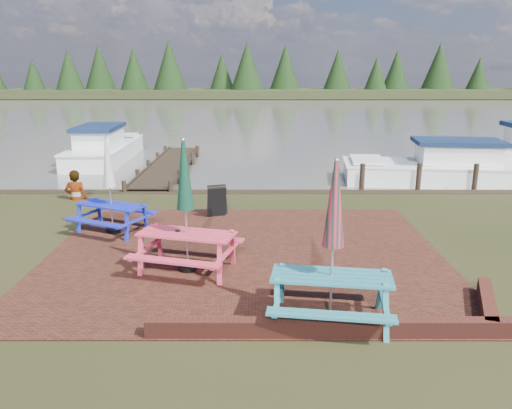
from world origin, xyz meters
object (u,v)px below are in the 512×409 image
object	(u,v)px
chalkboard	(217,201)
jetty	(169,165)
picnic_table_red	(186,227)
picnic_table_blue	(111,200)
picnic_table_teal	(332,268)
boat_near	(438,169)
person	(74,170)
boat_jetty	(104,149)

from	to	relation	value
chalkboard	jetty	xyz separation A→B (m)	(-2.63, 7.18, -0.34)
picnic_table_red	chalkboard	distance (m)	4.05
picnic_table_blue	jetty	bearing A→B (deg)	114.90
picnic_table_teal	boat_near	world-z (taller)	picnic_table_teal
jetty	person	bearing A→B (deg)	-111.60
picnic_table_teal	boat_jetty	world-z (taller)	picnic_table_teal
picnic_table_red	person	xyz separation A→B (m)	(-4.42, 5.87, 0.00)
picnic_table_red	person	bearing A→B (deg)	142.38
jetty	boat_jetty	world-z (taller)	boat_jetty
picnic_table_red	boat_jetty	xyz separation A→B (m)	(-5.83, 13.80, -0.58)
picnic_table_teal	chalkboard	world-z (taller)	picnic_table_teal
boat_jetty	boat_near	distance (m)	15.06
picnic_table_red	picnic_table_blue	world-z (taller)	picnic_table_red
picnic_table_teal	jetty	distance (m)	14.30
jetty	person	size ratio (longest dim) A/B	4.67
picnic_table_red	boat_jetty	size ratio (longest dim) A/B	0.41
jetty	picnic_table_teal	bearing A→B (deg)	-69.45
picnic_table_red	picnic_table_teal	bearing A→B (deg)	-23.61
picnic_table_teal	boat_near	distance (m)	12.76
picnic_table_red	person	distance (m)	7.35
person	picnic_table_teal	bearing A→B (deg)	128.14
picnic_table_blue	boat_near	size ratio (longest dim) A/B	0.35
picnic_table_blue	boat_near	world-z (taller)	picnic_table_blue
picnic_table_blue	person	bearing A→B (deg)	147.49
picnic_table_blue	boat_jetty	world-z (taller)	picnic_table_blue
boat_near	person	size ratio (longest dim) A/B	3.65
jetty	person	xyz separation A→B (m)	(-2.10, -5.31, 0.86)
boat_jetty	person	size ratio (longest dim) A/B	3.50
chalkboard	jetty	size ratio (longest dim) A/B	0.10
picnic_table_teal	jetty	size ratio (longest dim) A/B	0.30
boat_jetty	picnic_table_teal	bearing A→B (deg)	-63.20
picnic_table_teal	picnic_table_blue	world-z (taller)	picnic_table_teal
jetty	picnic_table_red	bearing A→B (deg)	-78.30
chalkboard	boat_near	bearing A→B (deg)	13.77
picnic_table_red	picnic_table_blue	bearing A→B (deg)	147.26
jetty	boat_near	bearing A→B (deg)	-10.57
picnic_table_red	chalkboard	xyz separation A→B (m)	(0.32, 4.00, -0.52)
boat_near	jetty	bearing A→B (deg)	85.50
picnic_table_teal	picnic_table_blue	xyz separation A→B (m)	(-5.00, 4.75, -0.10)
boat_jetty	boat_near	size ratio (longest dim) A/B	0.96
picnic_table_teal	jetty	xyz separation A→B (m)	(-5.01, 13.37, -0.85)
picnic_table_teal	boat_jetty	distance (m)	18.13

